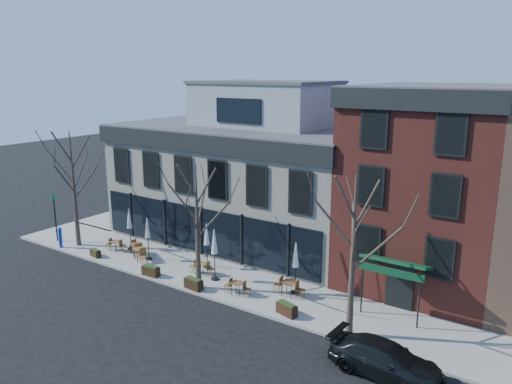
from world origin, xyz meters
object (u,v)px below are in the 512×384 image
Objects in this scene: call_box at (60,236)px; cafe_set_0 at (116,245)px; parked_sedan at (386,360)px; umbrella_0 at (129,221)px.

call_box is 4.02m from cafe_set_0.
umbrella_0 reaches higher than parked_sedan.
call_box is 0.93× the size of cafe_set_0.
call_box is at bearing -149.77° from umbrella_0.
parked_sedan is 2.93× the size of cafe_set_0.
umbrella_0 is (4.22, 2.46, 1.23)m from call_box.
call_box reaches higher than parked_sedan.
parked_sedan reaches higher than cafe_set_0.
umbrella_0 is (-19.28, 4.08, 1.49)m from parked_sedan.
parked_sedan is 1.64× the size of umbrella_0.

